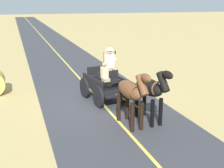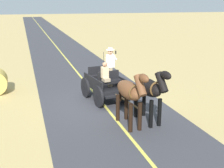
# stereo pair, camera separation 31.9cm
# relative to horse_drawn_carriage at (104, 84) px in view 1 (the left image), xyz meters

# --- Properties ---
(ground_plane) EXTENTS (200.00, 200.00, 0.00)m
(ground_plane) POSITION_rel_horse_drawn_carriage_xyz_m (0.24, 0.20, -0.82)
(ground_plane) COLOR tan
(road_surface) EXTENTS (5.38, 160.00, 0.01)m
(road_surface) POSITION_rel_horse_drawn_carriage_xyz_m (0.24, 0.20, -0.81)
(road_surface) COLOR #38383D
(road_surface) RESTS_ON ground
(road_centre_stripe) EXTENTS (0.12, 160.00, 0.00)m
(road_centre_stripe) POSITION_rel_horse_drawn_carriage_xyz_m (0.24, 0.20, -0.81)
(road_centre_stripe) COLOR #DBCC4C
(road_centre_stripe) RESTS_ON road_surface
(horse_drawn_carriage) EXTENTS (1.78, 4.51, 2.50)m
(horse_drawn_carriage) POSITION_rel_horse_drawn_carriage_xyz_m (0.00, 0.00, 0.00)
(horse_drawn_carriage) COLOR black
(horse_drawn_carriage) RESTS_ON ground
(horse_near_side) EXTENTS (0.77, 2.15, 2.21)m
(horse_near_side) POSITION_rel_horse_drawn_carriage_xyz_m (-0.88, 2.93, 0.51)
(horse_near_side) COLOR black
(horse_near_side) RESTS_ON ground
(horse_off_side) EXTENTS (0.72, 2.14, 2.21)m
(horse_off_side) POSITION_rel_horse_drawn_carriage_xyz_m (-0.06, 3.06, 0.51)
(horse_off_side) COLOR brown
(horse_off_side) RESTS_ON ground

